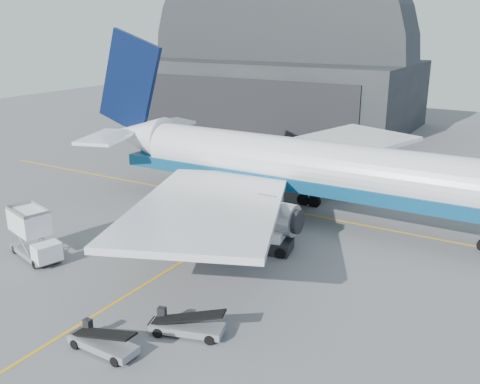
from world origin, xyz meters
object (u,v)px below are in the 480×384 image
Objects in this scene: airliner at (297,166)px; belt_loader_a at (186,326)px; pushback_tug at (268,243)px; belt_loader_b at (103,342)px; catering_truck at (33,235)px.

belt_loader_a is (3.44, -23.42, -4.53)m from airliner.
belt_loader_b is at bearing -106.60° from pushback_tug.
pushback_tug is 0.93× the size of belt_loader_a.
pushback_tug is 0.96× the size of belt_loader_b.
airliner is 10.45× the size of belt_loader_a.
pushback_tug is at bearing 50.42° from catering_truck.
airliner is at bearing 81.19° from belt_loader_a.
belt_loader_a is 1.04× the size of belt_loader_b.
belt_loader_b is at bearing -9.77° from catering_truck.
airliner reaches higher than belt_loader_a.
airliner reaches higher than pushback_tug.
airliner is 27.77m from belt_loader_b.
belt_loader_a is at bearing -81.63° from airliner.
catering_truck is 19.52m from pushback_tug.
belt_loader_a is at bearing 6.39° from catering_truck.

